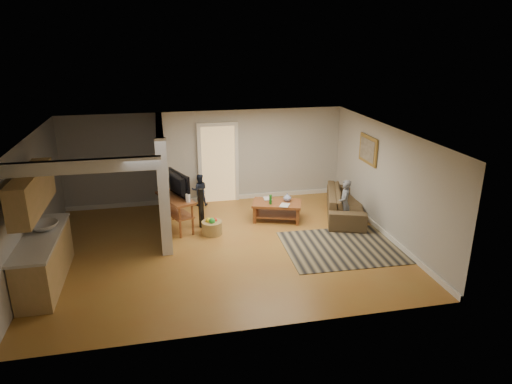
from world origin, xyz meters
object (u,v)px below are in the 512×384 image
(speaker_left, at_px, (201,208))
(toy_basket, at_px, (212,227))
(sofa, at_px, (345,215))
(child, at_px, (343,226))
(tv_console, at_px, (176,200))
(speaker_right, at_px, (172,196))
(coffee_table, at_px, (278,206))
(toddler, at_px, (200,205))

(speaker_left, bearing_deg, toy_basket, -88.99)
(sofa, height_order, child, child)
(tv_console, relative_size, speaker_right, 1.42)
(sofa, relative_size, child, 1.96)
(coffee_table, height_order, speaker_right, speaker_right)
(sofa, height_order, speaker_right, speaker_right)
(sofa, distance_m, toy_basket, 3.49)
(speaker_right, relative_size, toy_basket, 2.01)
(sofa, xyz_separation_m, child, (-0.30, -0.62, 0.00))
(toy_basket, bearing_deg, child, -3.33)
(tv_console, relative_size, child, 1.17)
(speaker_left, height_order, toy_basket, speaker_left)
(child, relative_size, toddler, 1.32)
(sofa, bearing_deg, tv_console, 108.53)
(toddler, bearing_deg, child, 150.80)
(coffee_table, bearing_deg, tv_console, -179.52)
(child, bearing_deg, speaker_right, -93.29)
(speaker_left, bearing_deg, toddler, 64.29)
(sofa, bearing_deg, child, 173.46)
(coffee_table, distance_m, tv_console, 2.50)
(speaker_right, bearing_deg, coffee_table, -36.60)
(tv_console, height_order, child, tv_console)
(tv_console, relative_size, toddler, 1.55)
(tv_console, height_order, speaker_right, tv_console)
(toy_basket, bearing_deg, tv_console, 147.17)
(speaker_left, distance_m, child, 3.45)
(tv_console, bearing_deg, toy_basket, -55.14)
(sofa, height_order, toddler, toddler)
(coffee_table, distance_m, toddler, 2.33)
(tv_console, bearing_deg, sofa, -23.19)
(sofa, height_order, coffee_table, coffee_table)
(speaker_left, distance_m, speaker_right, 1.24)
(coffee_table, xyz_separation_m, child, (1.46, -0.70, -0.36))
(tv_console, distance_m, speaker_right, 1.05)
(speaker_left, xyz_separation_m, child, (3.36, -0.64, -0.48))
(speaker_right, relative_size, child, 0.83)
(sofa, xyz_separation_m, speaker_left, (-3.66, 0.02, 0.48))
(toy_basket, height_order, child, child)
(tv_console, bearing_deg, coffee_table, -21.83)
(coffee_table, height_order, speaker_left, speaker_left)
(toy_basket, distance_m, toddler, 1.96)
(coffee_table, relative_size, toddler, 1.54)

